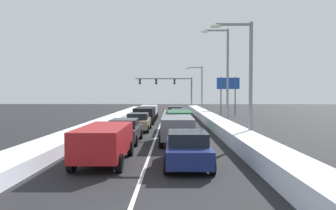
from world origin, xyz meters
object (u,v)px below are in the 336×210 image
at_px(suv_green_right_lane_third, 179,119).
at_px(traffic_light_gantry, 172,85).
at_px(sedan_charcoal_center_lane_second, 125,131).
at_px(suv_black_center_lane_fourth, 145,114).
at_px(street_lamp_right_mid, 224,69).
at_px(roadside_sign_right, 228,87).
at_px(sedan_maroon_right_lane_fifth, 175,113).
at_px(sedan_white_right_lane_fourth, 179,116).
at_px(sedan_tan_center_lane_third, 138,122).
at_px(street_lamp_right_near, 245,71).
at_px(suv_red_center_lane_nearest, 104,141).
at_px(sedan_navy_right_lane_nearest, 187,148).
at_px(street_lamp_right_far, 199,85).
at_px(suv_gray_right_lane_second, 177,127).
at_px(suv_silver_center_lane_fifth, 149,111).

height_order(suv_green_right_lane_third, traffic_light_gantry, traffic_light_gantry).
distance_m(sedan_charcoal_center_lane_second, suv_black_center_lane_fourth, 12.90).
relative_size(suv_green_right_lane_third, street_lamp_right_mid, 0.53).
bearing_deg(roadside_sign_right, sedan_maroon_right_lane_fifth, -146.31).
bearing_deg(sedan_charcoal_center_lane_second, street_lamp_right_mid, 50.97).
bearing_deg(sedan_white_right_lane_fourth, sedan_tan_center_lane_third, -116.54).
height_order(sedan_maroon_right_lane_fifth, street_lamp_right_near, street_lamp_right_near).
height_order(sedan_white_right_lane_fourth, sedan_tan_center_lane_third, same).
bearing_deg(sedan_maroon_right_lane_fifth, traffic_light_gantry, 91.16).
bearing_deg(suv_green_right_lane_third, sedan_maroon_right_lane_fifth, 91.04).
relative_size(suv_red_center_lane_nearest, sedan_charcoal_center_lane_second, 1.09).
bearing_deg(sedan_tan_center_lane_third, street_lamp_right_near, -42.70).
distance_m(suv_red_center_lane_nearest, suv_black_center_lane_fourth, 18.88).
bearing_deg(sedan_charcoal_center_lane_second, sedan_maroon_right_lane_fifth, 79.82).
xyz_separation_m(suv_green_right_lane_third, suv_black_center_lane_fourth, (-3.50, 6.54, 0.00)).
relative_size(sedan_navy_right_lane_nearest, sedan_white_right_lane_fourth, 1.00).
height_order(sedan_white_right_lane_fourth, street_lamp_right_far, street_lamp_right_far).
distance_m(suv_gray_right_lane_second, sedan_maroon_right_lane_fifth, 19.48).
bearing_deg(suv_gray_right_lane_second, sedan_navy_right_lane_nearest, -86.94).
height_order(suv_gray_right_lane_second, street_lamp_right_far, street_lamp_right_far).
relative_size(street_lamp_right_mid, street_lamp_right_far, 1.23).
height_order(sedan_white_right_lane_fourth, roadside_sign_right, roadside_sign_right).
relative_size(sedan_charcoal_center_lane_second, street_lamp_right_near, 0.59).
relative_size(suv_gray_right_lane_second, suv_silver_center_lane_fifth, 1.00).
distance_m(suv_gray_right_lane_second, street_lamp_right_near, 5.50).
relative_size(suv_green_right_lane_third, roadside_sign_right, 0.89).
xyz_separation_m(sedan_maroon_right_lane_fifth, traffic_light_gantry, (-0.39, 19.23, 3.96)).
relative_size(sedan_navy_right_lane_nearest, suv_red_center_lane_nearest, 0.92).
relative_size(sedan_charcoal_center_lane_second, traffic_light_gantry, 0.42).
relative_size(suv_gray_right_lane_second, suv_green_right_lane_third, 1.00).
bearing_deg(suv_green_right_lane_third, traffic_light_gantry, 91.11).
distance_m(suv_silver_center_lane_fifth, street_lamp_right_near, 21.15).
distance_m(sedan_maroon_right_lane_fifth, suv_silver_center_lane_fifth, 3.28).
relative_size(sedan_charcoal_center_lane_second, street_lamp_right_far, 0.60).
height_order(suv_green_right_lane_third, roadside_sign_right, roadside_sign_right).
height_order(suv_black_center_lane_fourth, suv_silver_center_lane_fifth, same).
xyz_separation_m(suv_gray_right_lane_second, suv_green_right_lane_third, (0.32, 6.62, 0.00)).
height_order(suv_red_center_lane_nearest, sedan_tan_center_lane_third, suv_red_center_lane_nearest).
distance_m(sedan_maroon_right_lane_fifth, sedan_tan_center_lane_third, 13.30).
relative_size(suv_red_center_lane_nearest, suv_silver_center_lane_fifth, 1.00).
bearing_deg(traffic_light_gantry, sedan_white_right_lane_fourth, -88.31).
distance_m(sedan_tan_center_lane_third, street_lamp_right_near, 10.68).
relative_size(suv_gray_right_lane_second, sedan_tan_center_lane_third, 1.09).
bearing_deg(suv_green_right_lane_third, suv_black_center_lane_fourth, 118.17).
distance_m(suv_red_center_lane_nearest, street_lamp_right_mid, 18.38).
xyz_separation_m(street_lamp_right_near, street_lamp_right_far, (0.00, 31.13, -0.02)).
bearing_deg(street_lamp_right_far, roadside_sign_right, -61.63).
distance_m(sedan_navy_right_lane_nearest, street_lamp_right_far, 37.53).
bearing_deg(suv_silver_center_lane_fifth, sedan_maroon_right_lane_fifth, 2.94).
bearing_deg(street_lamp_right_far, sedan_white_right_lane_fourth, -102.33).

